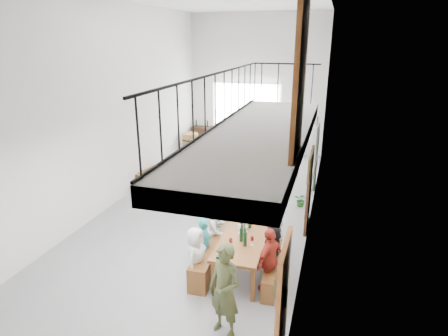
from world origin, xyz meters
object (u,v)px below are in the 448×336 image
(tasting_table, at_px, (245,239))
(oak_barrel, at_px, (190,145))
(host_standing, at_px, (225,291))
(side_bench, at_px, (153,174))
(bicycle_near, at_px, (281,147))
(serving_counter, at_px, (213,139))
(bench_inner, at_px, (213,252))

(tasting_table, height_order, oak_barrel, oak_barrel)
(host_standing, bearing_deg, side_bench, 150.24)
(side_bench, xyz_separation_m, host_standing, (4.25, -5.90, 0.58))
(oak_barrel, distance_m, bicycle_near, 3.66)
(side_bench, height_order, serving_counter, serving_counter)
(tasting_table, relative_size, bicycle_near, 1.42)
(tasting_table, height_order, serving_counter, serving_counter)
(bicycle_near, bearing_deg, side_bench, 139.33)
(tasting_table, bearing_deg, bicycle_near, 92.57)
(bench_inner, distance_m, host_standing, 2.08)
(oak_barrel, relative_size, serving_counter, 0.53)
(host_standing, xyz_separation_m, bicycle_near, (-0.55, 9.84, -0.40))
(tasting_table, bearing_deg, host_standing, -86.97)
(side_bench, bearing_deg, tasting_table, -44.81)
(side_bench, distance_m, host_standing, 7.30)
(bench_inner, height_order, oak_barrel, oak_barrel)
(bench_inner, xyz_separation_m, oak_barrel, (-3.25, 6.97, 0.22))
(side_bench, xyz_separation_m, serving_counter, (0.75, 4.11, 0.26))
(tasting_table, relative_size, oak_barrel, 2.24)
(side_bench, height_order, host_standing, host_standing)
(bench_inner, xyz_separation_m, side_bench, (-3.44, 4.06, -0.04))
(tasting_table, relative_size, side_bench, 1.38)
(bench_inner, xyz_separation_m, serving_counter, (-2.69, 8.17, 0.22))
(tasting_table, xyz_separation_m, host_standing, (0.11, -1.80, 0.09))
(side_bench, height_order, bicycle_near, bicycle_near)
(bench_inner, xyz_separation_m, bicycle_near, (0.26, 8.00, 0.14))
(side_bench, bearing_deg, serving_counter, 79.66)
(bench_inner, height_order, serving_counter, serving_counter)
(oak_barrel, xyz_separation_m, serving_counter, (0.56, 1.21, 0.00))
(bench_inner, height_order, host_standing, host_standing)
(serving_counter, bearing_deg, oak_barrel, -113.34)
(tasting_table, xyz_separation_m, oak_barrel, (-3.94, 7.01, -0.22))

